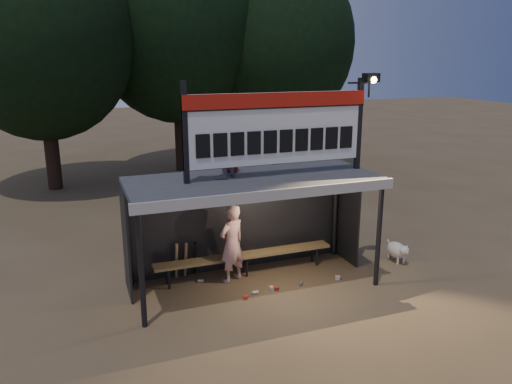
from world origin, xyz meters
TOP-DOWN VIEW (x-y plane):
  - ground at (0.00, 0.00)m, footprint 80.00×80.00m
  - player at (-0.36, 0.34)m, footprint 0.73×0.63m
  - child_a at (-0.60, 0.16)m, footprint 0.72×0.68m
  - child_b at (-0.29, 0.60)m, footprint 0.44×0.30m
  - dugout_shelter at (0.00, 0.24)m, footprint 5.10×2.08m
  - scoreboard_assembly at (0.56, -0.01)m, footprint 4.10×0.27m
  - bench at (0.00, 0.55)m, footprint 4.00×0.35m
  - tree_left at (-4.00, 10.00)m, footprint 6.46×6.46m
  - tree_mid at (1.00, 11.50)m, footprint 7.22×7.22m
  - tree_right at (5.00, 10.50)m, footprint 6.08×6.08m
  - dog at (3.57, -0.02)m, footprint 0.36×0.81m
  - bats at (-1.26, 0.82)m, footprint 0.48×0.33m
  - litter at (0.24, -0.16)m, footprint 2.92×1.51m

SIDE VIEW (x-z plane):
  - ground at x=0.00m, z-range 0.00..0.00m
  - litter at x=0.24m, z-range 0.00..0.08m
  - dog at x=3.57m, z-range 0.03..0.53m
  - bats at x=-1.26m, z-range 0.01..0.85m
  - bench at x=0.00m, z-range 0.19..0.67m
  - player at x=-0.36m, z-range 0.00..1.69m
  - dugout_shelter at x=0.00m, z-range 0.69..3.01m
  - child_b at x=-0.29m, z-range 2.32..3.19m
  - child_a at x=-0.60m, z-range 2.32..3.48m
  - scoreboard_assembly at x=0.56m, z-range 2.33..4.32m
  - tree_right at x=5.00m, z-range 0.83..9.55m
  - tree_left at x=-4.00m, z-range 0.88..10.15m
  - tree_mid at x=1.00m, z-range 0.99..11.34m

